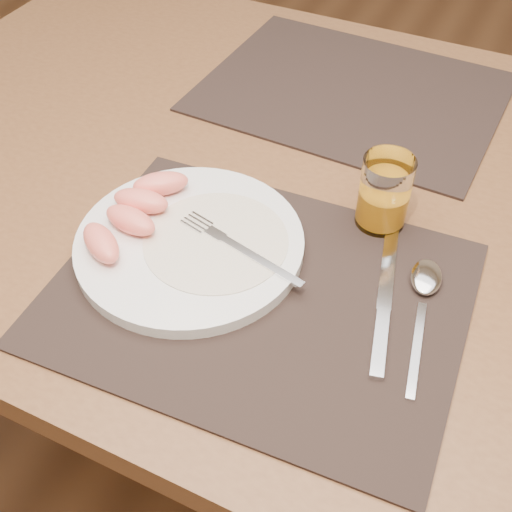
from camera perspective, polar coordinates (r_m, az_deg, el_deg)
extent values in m
plane|color=brown|center=(1.46, 3.31, -16.57)|extent=(5.00, 5.00, 0.00)
cube|color=brown|center=(0.88, 5.29, 5.92)|extent=(1.40, 0.90, 0.04)
cylinder|color=brown|center=(1.62, -11.49, 9.33)|extent=(0.06, 0.06, 0.71)
cube|color=black|center=(0.72, 0.24, -3.35)|extent=(0.47, 0.37, 0.00)
cube|color=black|center=(1.05, 8.48, 14.22)|extent=(0.46, 0.37, 0.00)
cylinder|color=white|center=(0.76, -5.91, 1.12)|extent=(0.27, 0.27, 0.02)
cylinder|color=white|center=(0.75, -3.59, 1.38)|extent=(0.17, 0.17, 0.00)
cube|color=silver|center=(0.72, 0.51, -0.50)|extent=(0.11, 0.04, 0.00)
cube|color=silver|center=(0.76, -3.61, 1.95)|extent=(0.03, 0.02, 0.00)
cube|color=silver|center=(0.77, -5.27, 2.93)|extent=(0.04, 0.03, 0.00)
cube|color=silver|center=(0.75, 11.66, -1.03)|extent=(0.04, 0.13, 0.00)
cube|color=silver|center=(0.68, 10.97, -7.53)|extent=(0.03, 0.09, 0.01)
cube|color=silver|center=(0.69, 14.07, -8.01)|extent=(0.03, 0.12, 0.00)
ellipsoid|color=silver|center=(0.75, 14.90, -1.79)|extent=(0.04, 0.06, 0.01)
cylinder|color=white|center=(0.78, 11.36, 5.59)|extent=(0.06, 0.06, 0.09)
cylinder|color=orange|center=(0.80, 11.13, 4.39)|extent=(0.05, 0.05, 0.04)
ellipsoid|color=#FF7E68|center=(0.75, -13.61, 1.15)|extent=(0.08, 0.07, 0.03)
ellipsoid|color=#FF7E68|center=(0.77, -11.10, 3.15)|extent=(0.07, 0.04, 0.03)
ellipsoid|color=#FF7E68|center=(0.79, -10.19, 4.85)|extent=(0.07, 0.05, 0.03)
ellipsoid|color=#FF7E68|center=(0.81, -8.47, 6.38)|extent=(0.08, 0.07, 0.03)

